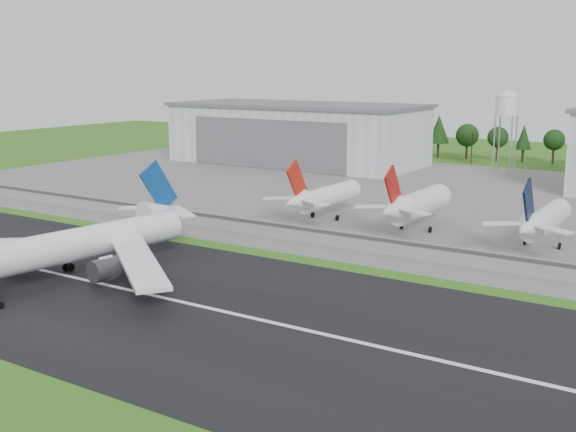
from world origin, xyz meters
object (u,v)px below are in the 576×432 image
Objects in this scene: main_airliner at (74,253)px; parked_jet_red_b at (414,205)px; parked_jet_red_a at (322,197)px; parked_jet_navy at (542,221)px.

main_airliner reaches higher than parked_jet_red_b.
parked_jet_red_a is at bearing -91.53° from main_airliner.
main_airliner is 1.89× the size of parked_jet_navy.
parked_jet_navy reaches higher than parked_jet_red_a.
parked_jet_navy is at bearing -125.33° from main_airliner.
parked_jet_navy is at bearing -0.13° from parked_jet_red_b.
parked_jet_red_b is (35.46, 67.02, 1.44)m from main_airliner.
parked_jet_navy is (52.12, 0.01, 0.04)m from parked_jet_red_a.
main_airliner is 1.89× the size of parked_jet_red_b.
parked_jet_red_a is 1.00× the size of parked_jet_red_b.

